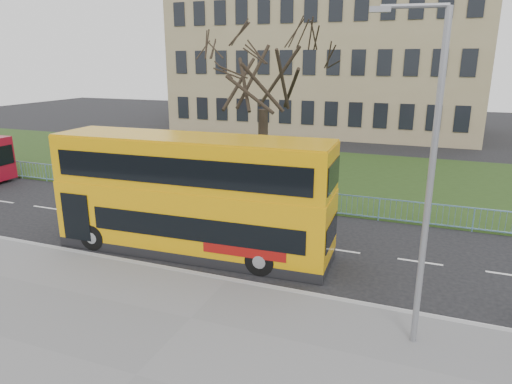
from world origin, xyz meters
TOP-DOWN VIEW (x-y plane):
  - ground at (0.00, 0.00)m, footprint 120.00×120.00m
  - pavement at (0.00, -6.75)m, footprint 80.00×10.50m
  - kerb at (0.00, -1.55)m, footprint 80.00×0.20m
  - grass_verge at (0.00, 14.30)m, footprint 80.00×15.40m
  - guard_railing at (0.00, 6.60)m, footprint 40.00×0.12m
  - bare_tree at (-3.00, 10.00)m, footprint 7.48×7.48m
  - civic_building at (-5.00, 35.00)m, footprint 30.00×15.00m
  - yellow_bus at (-2.33, 0.39)m, footprint 10.76×2.98m
  - street_lamp at (5.90, -2.99)m, footprint 1.75×0.42m

SIDE VIEW (x-z plane):
  - ground at x=0.00m, z-range 0.00..0.00m
  - grass_verge at x=0.00m, z-range 0.00..0.08m
  - pavement at x=0.00m, z-range 0.00..0.12m
  - kerb at x=0.00m, z-range 0.00..0.14m
  - guard_railing at x=0.00m, z-range 0.00..1.10m
  - yellow_bus at x=-2.33m, z-range 0.16..4.63m
  - street_lamp at x=5.90m, z-range 0.52..8.79m
  - bare_tree at x=-3.00m, z-range 0.08..10.76m
  - civic_building at x=-5.00m, z-range 0.00..14.00m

